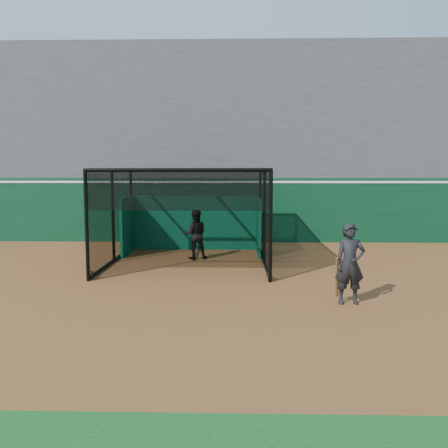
{
  "coord_description": "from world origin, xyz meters",
  "views": [
    {
      "loc": [
        1.07,
        -10.09,
        2.72
      ],
      "look_at": [
        0.77,
        2.0,
        1.4
      ],
      "focal_mm": 38.0,
      "sensor_mm": 36.0,
      "label": 1
    }
  ],
  "objects": [
    {
      "name": "ground",
      "position": [
        0.0,
        0.0,
        0.0
      ],
      "size": [
        120.0,
        120.0,
        0.0
      ],
      "primitive_type": "plane",
      "color": "brown",
      "rests_on": "ground"
    },
    {
      "name": "on_deck_player",
      "position": [
        3.43,
        -0.4,
        0.84
      ],
      "size": [
        0.64,
        0.43,
        1.68
      ],
      "color": "black",
      "rests_on": "ground"
    },
    {
      "name": "batting_cage",
      "position": [
        -0.35,
        4.07,
        1.39
      ],
      "size": [
        4.66,
        5.18,
        2.78
      ],
      "color": "black",
      "rests_on": "ground"
    },
    {
      "name": "grandstand",
      "position": [
        0.0,
        12.27,
        4.48
      ],
      "size": [
        50.0,
        7.85,
        8.95
      ],
      "color": "#4C4C4F",
      "rests_on": "ground"
    },
    {
      "name": "batter",
      "position": [
        -0.21,
        4.68,
        0.78
      ],
      "size": [
        0.84,
        0.7,
        1.56
      ],
      "primitive_type": "imported",
      "rotation": [
        0.0,
        0.0,
        3.3
      ],
      "color": "black",
      "rests_on": "ground"
    },
    {
      "name": "outfield_wall",
      "position": [
        0.0,
        8.5,
        1.29
      ],
      "size": [
        50.0,
        0.5,
        2.5
      ],
      "color": "#09361D",
      "rests_on": "ground"
    }
  ]
}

